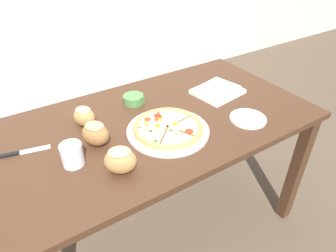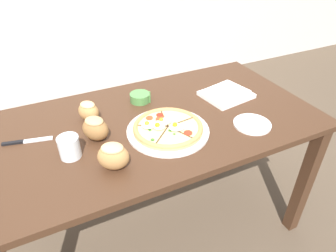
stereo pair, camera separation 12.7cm
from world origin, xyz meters
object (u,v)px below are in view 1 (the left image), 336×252
Objects in this scene: napkin_folded at (218,90)px; pizza at (168,128)px; bread_piece_far at (84,116)px; bread_piece_near at (96,133)px; side_saucer at (248,119)px; bread_piece_mid at (120,160)px; water_glass at (72,156)px; dining_table at (153,138)px; knife_main at (23,152)px; ramekin_bowl at (134,99)px.

pizza is at bearing -159.63° from napkin_folded.
bread_piece_near is at bearing -93.10° from bread_piece_far.
pizza reaches higher than side_saucer.
napkin_folded reaches higher than side_saucer.
bread_piece_mid reaches higher than pizza.
bread_piece_far is at bearing 60.41° from water_glass.
side_saucer is (0.37, -0.23, 0.10)m from dining_table.
bread_piece_near is 0.73× the size of knife_main.
knife_main is 0.96m from side_saucer.
bread_piece_near is 0.16m from bread_piece_far.
ramekin_bowl is 0.50m from bread_piece_mid.
dining_table is at bearing 148.64° from side_saucer.
bread_piece_near is (-0.28, -0.22, 0.03)m from ramekin_bowl.
knife_main is at bearing 130.94° from water_glass.
napkin_folded reaches higher than knife_main.
bread_piece_mid is 0.87× the size of side_saucer.
ramekin_bowl is 0.42× the size of napkin_folded.
pizza is 4.03× the size of water_glass.
pizza is 2.47× the size of bread_piece_near.
bread_piece_near is at bearing -174.81° from dining_table.
knife_main is at bearing -168.39° from ramekin_bowl.
ramekin_bowl is (0.00, 0.19, 0.12)m from dining_table.
ramekin_bowl is 0.74× the size of bread_piece_mid.
bread_piece_far is (0.01, 0.16, -0.01)m from bread_piece_near.
water_glass reaches higher than napkin_folded.
bread_piece_far is at bearing 150.85° from side_saucer.
ramekin_bowl reaches higher than knife_main.
bread_piece_mid reaches higher than bread_piece_near.
pizza is 0.30m from ramekin_bowl.
pizza reaches higher than knife_main.
knife_main is at bearing 158.76° from bread_piece_near.
pizza reaches higher than napkin_folded.
pizza is at bearing -16.15° from bread_piece_near.
water_glass reaches higher than knife_main.
ramekin_bowl is at bearing 23.84° from knife_main.
pizza is at bearing -6.40° from knife_main.
knife_main reaches higher than dining_table.
ramekin_bowl is at bearing 35.25° from water_glass.
water_glass is at bearing 177.63° from pizza.
napkin_folded is 1.80× the size of bread_piece_near.
side_saucer is (-0.05, -0.27, -0.01)m from napkin_folded.
napkin_folded reaches higher than dining_table.
bread_piece_far is 0.26m from water_glass.
bread_piece_near is (-0.28, -0.03, 0.15)m from dining_table.
dining_table is at bearing 40.61° from bread_piece_mid.
napkin_folded is at bearing 9.40° from water_glass.
water_glass is (-0.41, 0.02, 0.02)m from pizza.
dining_table is 0.33m from bread_piece_far.
ramekin_bowl is 0.56m from knife_main.
bread_piece_far reaches higher than pizza.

